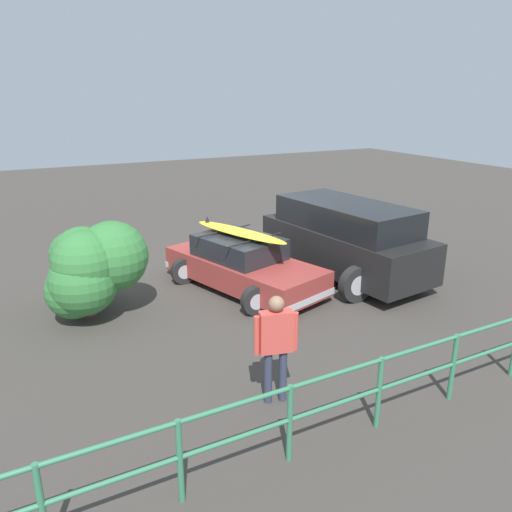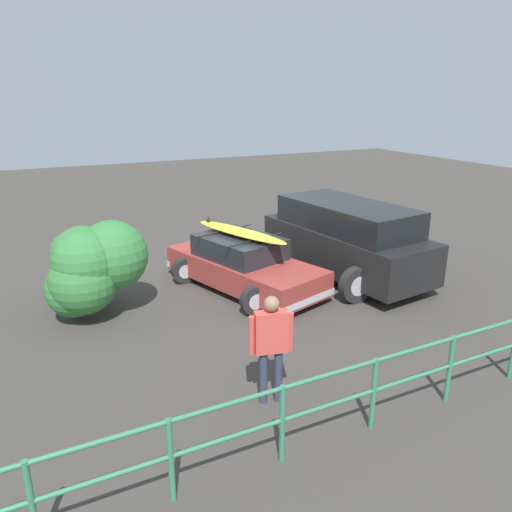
{
  "view_description": "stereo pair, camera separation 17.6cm",
  "coord_description": "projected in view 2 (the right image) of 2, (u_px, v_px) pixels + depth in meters",
  "views": [
    {
      "loc": [
        5.15,
        10.33,
        4.27
      ],
      "look_at": [
        0.5,
        1.34,
        0.95
      ],
      "focal_mm": 35.0,
      "sensor_mm": 36.0,
      "label": 1
    },
    {
      "loc": [
        4.99,
        10.41,
        4.27
      ],
      "look_at": [
        0.5,
        1.34,
        0.95
      ],
      "focal_mm": 35.0,
      "sensor_mm": 36.0,
      "label": 2
    }
  ],
  "objects": [
    {
      "name": "railing_fence",
      "position": [
        331.0,
        397.0,
        6.17
      ],
      "size": [
        9.68,
        0.16,
        1.04
      ],
      "color": "#387F5B",
      "rests_on": "ground"
    },
    {
      "name": "person_bystander",
      "position": [
        271.0,
        340.0,
        6.96
      ],
      "size": [
        0.62,
        0.29,
        1.64
      ],
      "color": "#33384C",
      "rests_on": "ground"
    },
    {
      "name": "ground_plane",
      "position": [
        250.0,
        275.0,
        12.3
      ],
      "size": [
        44.0,
        44.0,
        0.02
      ],
      "primitive_type": "cube",
      "color": "#423D38",
      "rests_on": "ground"
    },
    {
      "name": "suv_car",
      "position": [
        346.0,
        239.0,
        11.93
      ],
      "size": [
        2.88,
        4.69,
        1.82
      ],
      "color": "black",
      "rests_on": "ground"
    },
    {
      "name": "sedan_car",
      "position": [
        243.0,
        264.0,
        11.31
      ],
      "size": [
        2.83,
        4.22,
        1.48
      ],
      "color": "#9E3833",
      "rests_on": "ground"
    },
    {
      "name": "bush_near_left",
      "position": [
        89.0,
        266.0,
        9.76
      ],
      "size": [
        2.03,
        2.09,
        1.92
      ],
      "color": "brown",
      "rests_on": "ground"
    }
  ]
}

